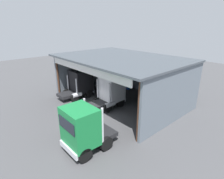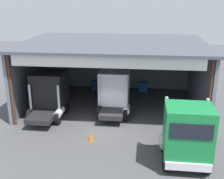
# 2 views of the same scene
# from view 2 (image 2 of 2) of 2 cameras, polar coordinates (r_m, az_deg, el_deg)

# --- Properties ---
(ground_plane) EXTENTS (80.00, 80.00, 0.00)m
(ground_plane) POSITION_cam_2_polar(r_m,az_deg,el_deg) (20.34, -1.12, -8.30)
(ground_plane) COLOR #4C4C4F
(ground_plane) RESTS_ON ground
(workshop_shed) EXTENTS (15.08, 10.83, 5.67)m
(workshop_shed) POSITION_cam_2_polar(r_m,az_deg,el_deg) (24.72, 0.64, 6.24)
(workshop_shed) COLOR slate
(workshop_shed) RESTS_ON ground
(truck_black_yard_outside) EXTENTS (2.65, 4.55, 3.57)m
(truck_black_yard_outside) POSITION_cam_2_polar(r_m,az_deg,el_deg) (22.56, -12.72, -0.82)
(truck_black_yard_outside) COLOR black
(truck_black_yard_outside) RESTS_ON ground
(truck_white_right_bay) EXTENTS (2.55, 4.23, 3.55)m
(truck_white_right_bay) POSITION_cam_2_polar(r_m,az_deg,el_deg) (22.44, 0.48, -0.47)
(truck_white_right_bay) COLOR white
(truck_white_right_bay) RESTS_ON ground
(truck_green_left_bay) EXTENTS (2.70, 4.17, 3.73)m
(truck_green_left_bay) POSITION_cam_2_polar(r_m,az_deg,el_deg) (16.11, 15.03, -8.91)
(truck_green_left_bay) COLOR #197F3D
(truck_green_left_bay) RESTS_ON ground
(oil_drum) EXTENTS (0.58, 0.58, 0.91)m
(oil_drum) POSITION_cam_2_polar(r_m,az_deg,el_deg) (28.85, -3.71, 0.86)
(oil_drum) COLOR #194CB2
(oil_drum) RESTS_ON ground
(tool_cart) EXTENTS (0.90, 0.60, 1.00)m
(tool_cart) POSITION_cam_2_polar(r_m,az_deg,el_deg) (28.33, 6.41, 0.55)
(tool_cart) COLOR #1E59A5
(tool_cart) RESTS_ON ground
(traffic_cone) EXTENTS (0.36, 0.36, 0.56)m
(traffic_cone) POSITION_cam_2_polar(r_m,az_deg,el_deg) (18.92, -4.40, -9.58)
(traffic_cone) COLOR orange
(traffic_cone) RESTS_ON ground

